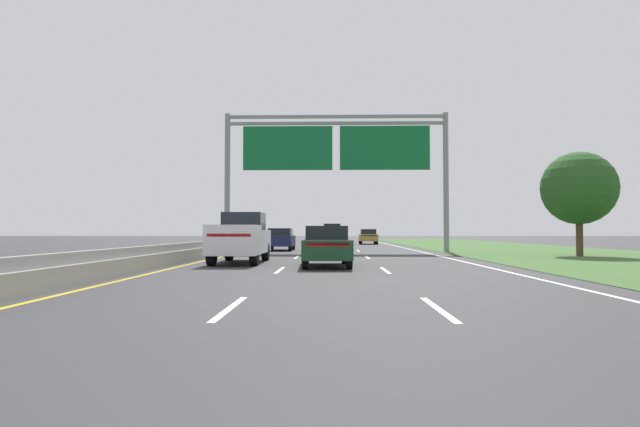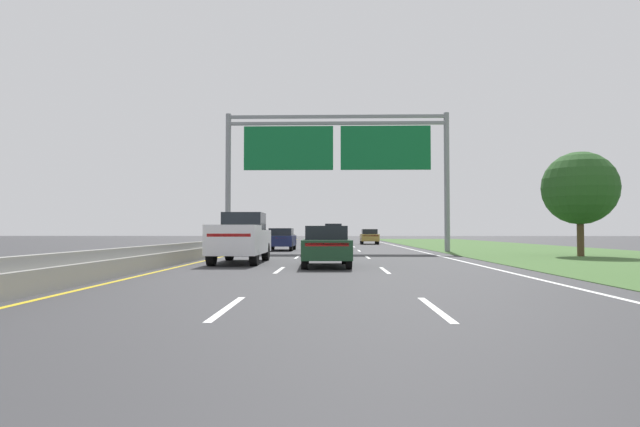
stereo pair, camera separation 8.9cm
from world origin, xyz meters
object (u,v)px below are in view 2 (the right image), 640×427
(car_navy_left_lane_sedan, at_px, (282,239))
(car_darkgreen_centre_lane_sedan, at_px, (326,245))
(overhead_sign_gantry, at_px, (337,153))
(pickup_truck_white, at_px, (241,238))
(roadside_tree_mid, at_px, (580,188))
(car_black_centre_lane_suv, at_px, (333,234))
(car_gold_right_lane_sedan, at_px, (369,236))

(car_navy_left_lane_sedan, distance_m, car_darkgreen_centre_lane_sedan, 16.99)
(car_navy_left_lane_sedan, height_order, car_darkgreen_centre_lane_sedan, same)
(overhead_sign_gantry, distance_m, pickup_truck_white, 14.11)
(roadside_tree_mid, bearing_deg, overhead_sign_gantry, 154.72)
(pickup_truck_white, bearing_deg, car_navy_left_lane_sedan, -1.54)
(car_navy_left_lane_sedan, relative_size, car_darkgreen_centre_lane_sedan, 0.99)
(pickup_truck_white, relative_size, car_black_centre_lane_suv, 1.14)
(car_gold_right_lane_sedan, xyz_separation_m, car_black_centre_lane_suv, (-3.82, -1.62, 0.28))
(car_navy_left_lane_sedan, bearing_deg, roadside_tree_mid, -116.34)
(overhead_sign_gantry, distance_m, car_gold_right_lane_sedan, 21.12)
(car_darkgreen_centre_lane_sedan, bearing_deg, car_navy_left_lane_sedan, 9.82)
(pickup_truck_white, distance_m, car_gold_right_lane_sedan, 33.20)
(car_darkgreen_centre_lane_sedan, xyz_separation_m, car_black_centre_lane_suv, (0.27, 32.80, 0.28))
(overhead_sign_gantry, bearing_deg, car_darkgreen_centre_lane_sedan, -92.13)
(car_black_centre_lane_suv, bearing_deg, pickup_truck_white, 171.12)
(overhead_sign_gantry, relative_size, car_navy_left_lane_sedan, 3.42)
(overhead_sign_gantry, height_order, pickup_truck_white, overhead_sign_gantry)
(pickup_truck_white, distance_m, car_black_centre_lane_suv, 30.90)
(overhead_sign_gantry, xyz_separation_m, pickup_truck_white, (-4.24, -12.27, -5.52))
(car_navy_left_lane_sedan, xyz_separation_m, car_black_centre_lane_suv, (3.66, 16.15, 0.28))
(pickup_truck_white, bearing_deg, roadside_tree_mid, -71.10)
(car_gold_right_lane_sedan, bearing_deg, car_black_centre_lane_suv, 113.62)
(pickup_truck_white, xyz_separation_m, roadside_tree_mid, (17.39, 6.06, 2.63))
(car_black_centre_lane_suv, bearing_deg, roadside_tree_mid, -152.87)
(pickup_truck_white, distance_m, car_navy_left_lane_sedan, 14.50)
(car_darkgreen_centre_lane_sedan, distance_m, car_black_centre_lane_suv, 32.80)
(pickup_truck_white, bearing_deg, car_black_centre_lane_suv, -7.70)
(overhead_sign_gantry, distance_m, roadside_tree_mid, 14.82)
(pickup_truck_white, height_order, car_black_centre_lane_suv, pickup_truck_white)
(car_navy_left_lane_sedan, xyz_separation_m, car_gold_right_lane_sedan, (7.49, 17.77, 0.00))
(overhead_sign_gantry, height_order, car_darkgreen_centre_lane_sedan, overhead_sign_gantry)
(car_gold_right_lane_sedan, distance_m, car_black_centre_lane_suv, 4.16)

